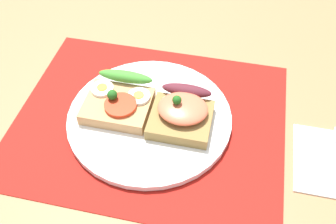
# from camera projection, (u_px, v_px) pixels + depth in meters

# --- Properties ---
(ground_plane) EXTENTS (1.20, 0.90, 0.03)m
(ground_plane) POSITION_uv_depth(u_px,v_px,m) (150.00, 127.00, 0.63)
(ground_plane) COLOR #A46D45
(placemat) EXTENTS (0.43, 0.34, 0.00)m
(placemat) POSITION_uv_depth(u_px,v_px,m) (150.00, 120.00, 0.62)
(placemat) COLOR #A11711
(placemat) RESTS_ON ground_plane
(plate) EXTENTS (0.26, 0.26, 0.01)m
(plate) POSITION_uv_depth(u_px,v_px,m) (150.00, 117.00, 0.61)
(plate) COLOR white
(plate) RESTS_ON placemat
(sandwich_egg_tomato) EXTENTS (0.10, 0.10, 0.04)m
(sandwich_egg_tomato) POSITION_uv_depth(u_px,v_px,m) (119.00, 100.00, 0.61)
(sandwich_egg_tomato) COLOR tan
(sandwich_egg_tomato) RESTS_ON plate
(sandwich_salmon) EXTENTS (0.09, 0.10, 0.05)m
(sandwich_salmon) POSITION_uv_depth(u_px,v_px,m) (182.00, 113.00, 0.58)
(sandwich_salmon) COLOR olive
(sandwich_salmon) RESTS_ON plate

